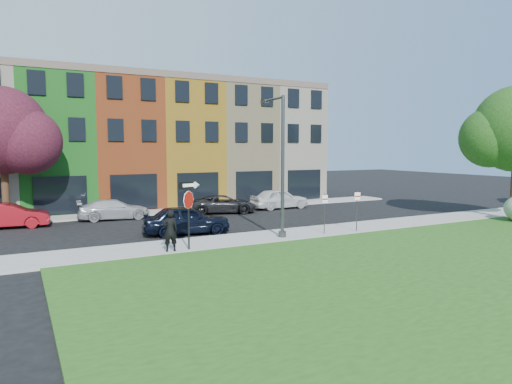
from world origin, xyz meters
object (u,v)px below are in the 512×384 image
man (170,231)px  street_lamp (281,166)px  stop_sign (189,201)px  sedan_near (187,220)px

man → street_lamp: 6.75m
man → street_lamp: (6.14, 0.73, 2.72)m
street_lamp → stop_sign: bearing=-169.3°
stop_sign → man: stop_sign is taller
stop_sign → sedan_near: bearing=55.7°
stop_sign → man: (-0.87, 0.02, -1.28)m
sedan_near → man: bearing=161.2°
stop_sign → street_lamp: street_lamp is taller
man → sedan_near: man is taller
sedan_near → street_lamp: 6.00m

